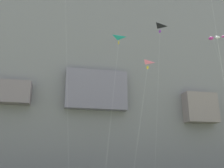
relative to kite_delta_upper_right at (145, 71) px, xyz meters
The scene contains 6 objects.
cliff_face 48.02m from the kite_delta_upper_right, 91.68° to the left, with size 180.00×33.21×57.00m.
kite_delta_upper_right is the anchor object (origin of this frame).
kite_windsock_mid_right 34.35m from the kite_delta_upper_right, 37.28° to the left, with size 4.65×4.88×30.05m.
kite_delta_near_cliff 10.49m from the kite_delta_upper_right, 100.62° to the left, with size 3.74×5.48×20.58m.
kite_delta_low_right 16.66m from the kite_delta_upper_right, 58.34° to the left, with size 3.86×3.04×24.92m.
kite_delta_low_center 22.87m from the kite_delta_upper_right, 126.96° to the left, with size 2.69×5.95×32.25m.
Camera 1 is at (-8.16, -9.90, 2.87)m, focal length 40.23 mm.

